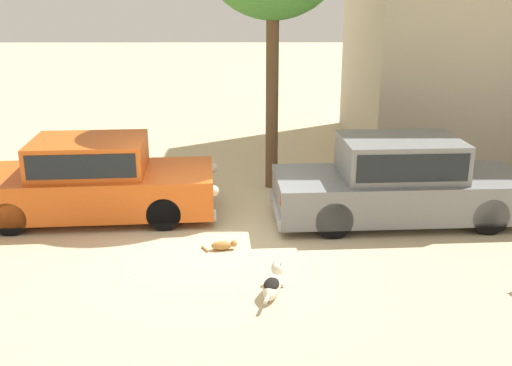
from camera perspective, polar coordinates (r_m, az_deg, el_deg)
name	(u,v)px	position (r m, az deg, el deg)	size (l,w,h in m)	color
ground_plane	(208,236)	(10.38, -4.61, -5.08)	(80.00, 80.00, 0.00)	#CCB78E
parked_sedan_nearest	(93,179)	(11.43, -15.31, 0.40)	(4.65, 2.12, 1.48)	#D15619
parked_sedan_second	(400,180)	(11.16, 13.55, 0.25)	(4.77, 2.01, 1.54)	slate
stray_dog_spotted	(273,285)	(8.41, 1.60, -9.66)	(0.36, 1.00, 0.35)	beige
stray_cat	(223,245)	(9.82, -3.17, -5.94)	(0.60, 0.21, 0.17)	#B77F3D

